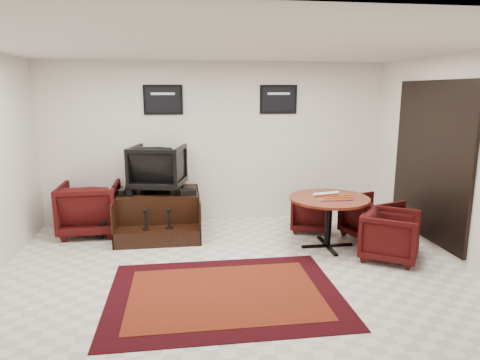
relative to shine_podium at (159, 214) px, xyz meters
name	(u,v)px	position (x,y,z in m)	size (l,w,h in m)	color
ground	(234,277)	(1.01, -1.91, -0.31)	(6.00, 6.00, 0.00)	white
room_shell	(266,134)	(1.41, -1.79, 1.47)	(6.02, 5.02, 2.81)	silver
area_rug	(225,294)	(0.84, -2.37, -0.30)	(2.66, 1.99, 0.01)	black
shine_podium	(159,214)	(0.00, 0.00, 0.00)	(1.31, 1.35, 0.67)	black
shine_chair	(158,165)	(0.00, 0.14, 0.79)	(0.82, 0.77, 0.85)	black
shoes_pair	(127,192)	(-0.49, -0.09, 0.41)	(0.25, 0.29, 0.10)	black
polish_kit	(188,192)	(0.47, -0.24, 0.41)	(0.25, 0.17, 0.09)	black
umbrella_black	(107,211)	(-0.80, -0.22, 0.14)	(0.34, 0.13, 0.90)	black
umbrella_hooked	(111,211)	(-0.77, -0.02, 0.08)	(0.29, 0.11, 0.79)	black
armchair_side	(90,206)	(-1.11, 0.08, 0.16)	(0.91, 0.85, 0.93)	black
meeting_table	(329,203)	(2.52, -1.06, 0.36)	(1.17, 1.17, 0.77)	#49140A
table_chair_back	(312,211)	(2.52, -0.27, 0.02)	(0.65, 0.61, 0.67)	black
table_chair_window	(371,215)	(3.33, -0.76, 0.06)	(0.72, 0.68, 0.74)	black
table_chair_corner	(390,233)	(3.22, -1.63, 0.07)	(0.73, 0.68, 0.75)	black
paper_roll	(326,194)	(2.51, -0.94, 0.48)	(0.05, 0.05, 0.42)	white
table_clutter	(338,198)	(2.63, -1.12, 0.46)	(0.57, 0.34, 0.01)	#F05A0D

